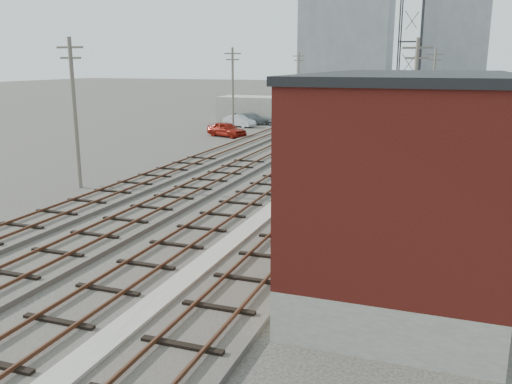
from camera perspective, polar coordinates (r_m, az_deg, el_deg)
The scene contains 23 objects.
ground at distance 67.97m, azimuth 12.39°, elevation 6.82°, with size 320.00×320.00×0.00m, color #282621.
track_right at distance 47.00m, azimuth 11.95°, elevation 4.10°, with size 3.20×90.00×0.39m.
track_mid_right at distance 47.70m, azimuth 7.18°, elevation 4.42°, with size 3.20×90.00×0.39m.
track_mid_left at distance 48.72m, azimuth 2.57°, elevation 4.70°, with size 3.20×90.00×0.39m.
track_left at distance 50.04m, azimuth -1.82°, elevation 4.94°, with size 3.20×90.00×0.39m.
platform_curb at distance 23.75m, azimuth -1.60°, elevation -4.73°, with size 0.90×28.00×0.26m, color gray.
brick_building at distance 19.42m, azimuth 15.67°, elevation 1.32°, with size 6.54×12.20×7.22m.
lattice_tower at distance 42.11m, azimuth 15.79°, elevation 12.94°, with size 1.60×1.60×15.00m.
utility_pole_left_a at distance 34.47m, azimuth -18.55°, elevation 8.22°, with size 1.80×0.24×9.00m.
utility_pole_left_b at distance 56.23m, azimuth -2.46°, elevation 10.69°, with size 1.80×0.24×9.00m.
utility_pole_left_c at distance 79.91m, azimuth 4.48°, elevation 11.50°, with size 1.80×0.24×9.00m.
utility_pole_right_a at distance 35.16m, azimuth 16.25°, elevation 8.47°, with size 1.80×0.24×9.00m.
utility_pole_right_b at distance 65.08m, azimuth 18.13°, elevation 10.43°, with size 1.80×0.24×9.00m.
apartment_left at distance 144.67m, azimuth 9.53°, elevation 16.29°, with size 22.00×14.00×30.00m, color gray.
apartment_right at distance 157.08m, azimuth 20.23°, elevation 14.71°, with size 16.00×12.00×26.00m, color gray.
shed_left at distance 71.66m, azimuth -0.46°, elevation 8.75°, with size 8.00×5.00×3.20m, color gray.
shed_right at distance 77.18m, azimuth 20.19°, elevation 8.57°, with size 6.00×6.00×4.00m, color gray.
signal_mast at distance 20.14m, azimuth 4.58°, elevation -1.39°, with size 0.40×0.41×4.07m.
switch_stand at distance 39.86m, azimuth 5.35°, elevation 3.51°, with size 0.41×0.41×1.43m.
site_trailer at distance 63.82m, azimuth 5.70°, elevation 7.83°, with size 6.72×4.53×2.60m.
car_red at distance 56.60m, azimuth -3.10°, elevation 6.61°, with size 1.82×4.52×1.54m, color maroon.
car_silver at distance 65.38m, azimuth -1.78°, elevation 7.47°, with size 1.45×4.15×1.37m, color #B1B5B9.
car_grey at distance 67.65m, azimuth -0.33°, elevation 7.72°, with size 2.03×5.00×1.45m, color gray.
Camera 1 is at (8.77, -6.98, 7.57)m, focal length 38.00 mm.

